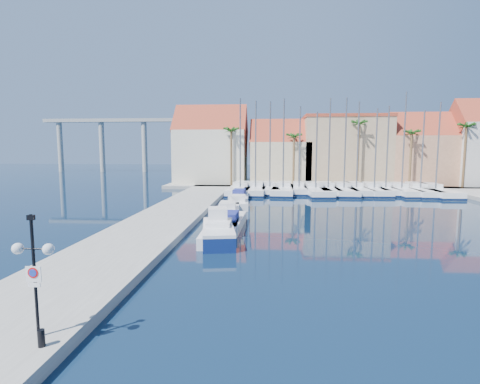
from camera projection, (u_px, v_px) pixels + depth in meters
The scene contains 36 objects.
ground at pixel (263, 279), 18.80m from camera, with size 260.00×260.00×0.00m, color black.
quay_west at pixel (164, 220), 32.86m from camera, with size 6.00×77.00×0.50m, color gray.
shore_north at pixel (326, 184), 65.47m from camera, with size 54.00×16.00×0.50m, color gray.
lamp_post at pixel (33, 257), 11.74m from camera, with size 1.36×0.37×4.00m.
bollard at pixel (41, 338), 11.41m from camera, with size 0.22×0.22×0.54m, color black.
fishing_boat at pixel (218, 231), 26.46m from camera, with size 3.10×6.53×2.19m.
motorboat_west_0 at pixel (220, 231), 27.26m from camera, with size 2.57×7.41×1.40m.
motorboat_west_1 at pixel (229, 222), 30.83m from camera, with size 2.40×6.90×1.40m.
motorboat_west_2 at pixel (228, 210), 36.50m from camera, with size 2.58×6.69×1.40m.
motorboat_west_3 at pixel (239, 203), 41.58m from camera, with size 2.48×6.47×1.40m.
motorboat_west_4 at pixel (240, 196), 47.50m from camera, with size 2.36×6.48×1.40m.
sailboat_0 at pixel (241, 189), 54.09m from camera, with size 3.53×11.75×13.41m.
sailboat_1 at pixel (256, 189), 54.24m from camera, with size 3.51×11.48×13.09m.
sailboat_2 at pixel (269, 189), 54.69m from camera, with size 2.97×9.34×13.07m.
sailboat_3 at pixel (283, 190), 53.96m from camera, with size 3.88×11.66×13.36m.
sailboat_4 at pixel (299, 189), 54.38m from camera, with size 2.40×8.43×12.38m.
sailboat_5 at pixel (315, 190), 53.36m from camera, with size 4.12×12.13×11.49m.
sailboat_6 at pixel (327, 190), 53.56m from camera, with size 2.79×10.09×13.37m.
sailboat_7 at pixel (343, 190), 53.38m from camera, with size 3.16×10.98×13.45m.
sailboat_8 at pixel (355, 190), 53.71m from camera, with size 3.42×10.94×12.95m.
sailboat_9 at pixel (373, 190), 53.14m from camera, with size 3.06×10.13×11.95m.
sailboat_10 at pixel (385, 190), 53.53m from camera, with size 2.65×8.99×12.36m.
sailboat_11 at pixel (400, 190), 52.84m from camera, with size 3.38×10.70×14.13m.
sailboat_12 at pixel (418, 191), 52.79m from camera, with size 3.40×11.64×11.63m.
sailboat_13 at pixel (433, 191), 51.82m from camera, with size 3.50×11.49×12.63m.
building_0 at pixel (211, 148), 65.36m from camera, with size 12.30×9.00×13.50m.
building_1 at pixel (280, 155), 64.54m from camera, with size 10.30×8.00×11.00m.
building_2 at pixel (344, 150), 64.52m from camera, with size 14.20×10.20×11.50m.
building_3 at pixel (418, 152), 62.61m from camera, with size 10.30×8.00×12.00m.
building_4 at pixel (478, 145), 60.76m from camera, with size 8.30×8.00×14.00m.
palm_0 at pixel (231, 132), 59.79m from camera, with size 2.60×2.60×10.15m.
palm_1 at pixel (294, 138), 59.09m from camera, with size 2.60×2.60×9.15m.
palm_2 at pixel (359, 125), 58.06m from camera, with size 2.60×2.60×11.15m.
palm_3 at pixel (412, 134), 57.58m from camera, with size 2.60×2.60×9.65m.
palm_4 at pixel (466, 128), 56.82m from camera, with size 2.60×2.60×10.65m.
viaduct at pixel (126, 134), 101.92m from camera, with size 48.00×2.20×14.45m.
Camera 1 is at (0.33, -18.19, 6.55)m, focal length 28.00 mm.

